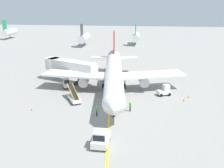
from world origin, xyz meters
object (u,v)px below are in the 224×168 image
ground_crew_marshaller (130,106)px  safety_cone_wingtip_left (111,105)px  safety_cone_wingtip_right (32,109)px  airliner (114,74)px  baggage_tug_near_wing (165,91)px  safety_cone_nose_left (100,96)px  jet_bridge (67,66)px  safety_cone_nose_right (184,100)px  pushback_tug (101,138)px  belt_loader_forward_hold (74,97)px  ground_crew_wing_walker (97,111)px  safety_cone_tail_area (188,96)px  baggage_tug_by_cargo_door (66,84)px

ground_crew_marshaller → safety_cone_wingtip_left: 3.90m
safety_cone_wingtip_right → airliner: bearing=43.5°
baggage_tug_near_wing → safety_cone_nose_left: 12.24m
jet_bridge → safety_cone_wingtip_left: (11.13, -12.37, -3.32)m
baggage_tug_near_wing → safety_cone_nose_left: (-11.93, -2.61, -0.71)m
safety_cone_nose_right → pushback_tug: bearing=-126.7°
ground_crew_marshaller → safety_cone_nose_left: ground_crew_marshaller is taller
pushback_tug → safety_cone_nose_right: bearing=53.3°
belt_loader_forward_hold → safety_cone_nose_right: (19.27, 2.62, -0.56)m
safety_cone_nose_left → safety_cone_wingtip_left: size_ratio=1.00×
baggage_tug_near_wing → ground_crew_wing_walker: bearing=-135.9°
jet_bridge → airliner: bearing=-23.0°
safety_cone_nose_left → safety_cone_wingtip_right: same height
baggage_tug_near_wing → safety_cone_nose_left: bearing=-167.6°
safety_cone_tail_area → airliner: bearing=171.2°
airliner → baggage_tug_near_wing: 10.20m
jet_bridge → safety_cone_tail_area: bearing=-15.2°
baggage_tug_by_cargo_door → safety_cone_wingtip_left: baggage_tug_by_cargo_door is taller
safety_cone_tail_area → pushback_tug: bearing=-126.1°
safety_cone_nose_left → baggage_tug_by_cargo_door: bearing=149.7°
jet_bridge → ground_crew_marshaller: (14.47, -14.25, -2.63)m
belt_loader_forward_hold → safety_cone_wingtip_right: 7.50m
safety_cone_wingtip_left → safety_cone_tail_area: 14.76m
pushback_tug → baggage_tug_by_cargo_door: 23.35m
baggage_tug_by_cargo_door → ground_crew_marshaller: baggage_tug_by_cargo_door is taller
pushback_tug → safety_cone_wingtip_right: (-12.82, 8.99, -0.77)m
jet_bridge → baggage_tug_near_wing: 21.53m
baggage_tug_by_cargo_door → safety_cone_tail_area: baggage_tug_by_cargo_door is taller
baggage_tug_near_wing → safety_cone_nose_left: baggage_tug_near_wing is taller
pushback_tug → ground_crew_marshaller: 11.14m
ground_crew_marshaller → safety_cone_wingtip_left: (-3.34, 1.88, -0.69)m
baggage_tug_near_wing → baggage_tug_by_cargo_door: same height
pushback_tug → baggage_tug_near_wing: 20.97m
baggage_tug_near_wing → safety_cone_wingtip_right: (-21.82, -9.95, -0.71)m
pushback_tug → safety_cone_tail_area: 22.57m
belt_loader_forward_hold → safety_cone_wingtip_right: (-5.77, -4.76, -0.56)m
jet_bridge → belt_loader_forward_hold: 12.39m
safety_cone_nose_left → safety_cone_nose_right: bearing=0.2°
safety_cone_nose_right → ground_crew_marshaller: bearing=-148.6°
safety_cone_nose_left → ground_crew_wing_walker: bearing=-83.4°
safety_cone_wingtip_left → safety_cone_wingtip_right: (-12.46, -3.62, 0.00)m
safety_cone_tail_area → safety_cone_wingtip_right: bearing=-160.5°
jet_bridge → pushback_tug: (11.49, -24.98, -2.55)m
airliner → ground_crew_marshaller: (3.76, -9.69, -2.51)m
jet_bridge → safety_cone_tail_area: size_ratio=28.94×
jet_bridge → safety_cone_wingtip_right: size_ratio=28.94×
baggage_tug_by_cargo_door → ground_crew_wing_walker: bearing=-55.6°
safety_cone_wingtip_left → safety_cone_tail_area: size_ratio=1.00×
ground_crew_marshaller → jet_bridge: bearing=135.4°
baggage_tug_by_cargo_door → ground_crew_wing_walker: 15.21m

